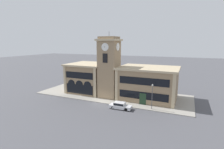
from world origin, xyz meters
TOP-DOWN VIEW (x-y plane):
  - ground_plane at (0.00, 0.00)m, footprint 300.00×300.00m
  - sidewalk_kerb at (0.00, 7.36)m, footprint 40.49×14.72m
  - clock_tower at (0.00, 5.09)m, footprint 5.26×5.26m
  - town_hall_left_wing at (-7.60, 7.73)m, footprint 10.75×10.61m
  - town_hall_right_wing at (9.41, 7.74)m, footprint 14.37×10.61m
  - parked_car_near at (5.59, -1.50)m, footprint 4.80×1.98m
  - street_lamp at (11.85, 0.71)m, footprint 0.36×0.36m

SIDE VIEW (x-z plane):
  - ground_plane at x=0.00m, z-range 0.00..0.00m
  - sidewalk_kerb at x=0.00m, z-range 0.00..0.15m
  - parked_car_near at x=5.59m, z-range 0.03..1.49m
  - street_lamp at x=11.85m, z-range 1.02..6.39m
  - town_hall_right_wing at x=9.41m, z-range 0.02..8.09m
  - town_hall_left_wing at x=-7.60m, z-range 0.03..8.20m
  - clock_tower at x=0.00m, z-range -0.56..16.08m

